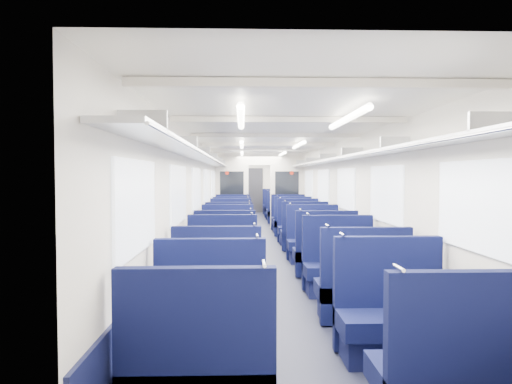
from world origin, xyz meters
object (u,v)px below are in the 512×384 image
Objects in this scene: seat_7 at (339,269)px; seat_17 at (292,224)px; seat_6 at (222,268)px; seat_10 at (227,244)px; seat_19 at (288,220)px; seat_25 at (277,209)px; seat_1 at (456,383)px; seat_22 at (235,211)px; seat_4 at (217,289)px; end_door at (254,190)px; bulkhead at (259,189)px; seat_9 at (325,255)px; seat_24 at (235,209)px; seat_26 at (236,207)px; seat_15 at (298,230)px; seat_11 at (313,244)px; seat_27 at (275,207)px; seat_8 at (225,254)px; seat_16 at (232,224)px; seat_21 at (282,214)px; seat_13 at (304,235)px; seat_18 at (233,220)px; seat_3 at (392,320)px; seat_5 at (362,291)px; seat_12 at (229,236)px; seat_2 at (209,326)px; seat_23 at (280,211)px; seat_20 at (234,214)px; seat_0 at (198,376)px.

seat_7 is 5.92m from seat_17.
seat_10 is at bearing 90.00° from seat_6.
seat_7 is at bearing -4.70° from seat_6.
seat_19 is 1.00× the size of seat_25.
seat_6 and seat_25 have the same top height.
seat_1 and seat_22 have the same top height.
end_door is at bearing 86.81° from seat_4.
bulkhead is 2.47× the size of seat_9.
seat_4 is 8.21m from seat_19.
seat_24 is 1.15m from seat_26.
seat_15 is 1.00× the size of seat_24.
seat_11 and seat_22 have the same top height.
seat_10 is 8.87m from seat_24.
end_door is 1.66m from seat_27.
seat_4 is at bearing -127.75° from seat_9.
seat_9 is 1.00× the size of seat_22.
seat_8 is 4.59m from seat_16.
seat_24 is at bearing 127.40° from seat_21.
seat_8 and seat_13 have the same top height.
seat_13 is 1.00× the size of seat_18.
seat_3 and seat_8 have the same top height.
seat_25 is (0.00, 12.58, 0.00)m from seat_5.
seat_12 is at bearing -115.18° from seat_19.
seat_15 is (0.83, -9.24, -0.65)m from end_door.
seat_18 is (-1.66, 2.38, 0.00)m from seat_15.
seat_23 is (1.66, 12.38, 0.00)m from seat_2.
seat_7 is 2.31m from seat_11.
seat_9 is at bearing -90.00° from seat_19.
seat_5 is at bearing -84.81° from bulkhead.
seat_12 is at bearing 106.30° from seat_3.
seat_23 is at bearing 79.38° from seat_8.
seat_6 is at bearing -99.49° from seat_23.
seat_21 is at bearing 73.61° from seat_12.
seat_12 is at bearing -90.00° from seat_20.
seat_4 is at bearing -109.67° from seat_13.
end_door reaches higher than seat_24.
seat_0 is at bearing -90.00° from seat_6.
seat_6 and seat_26 have the same top height.
seat_10 is 4.87m from seat_19.
seat_2 is 1.00× the size of seat_7.
seat_16 is at bearing 103.30° from seat_5.
end_door is at bearing 85.84° from seat_10.
seat_8 is 7.76m from seat_20.
seat_5 is at bearing -82.42° from seat_24.
end_door is at bearing 83.10° from seat_18.
seat_10 is at bearing 124.61° from seat_7.
end_door is 7.97m from seat_17.
seat_6 is at bearing -90.00° from seat_24.
seat_0 is at bearing 174.70° from seat_1.
seat_19 is (0.00, 9.21, 0.00)m from seat_3.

